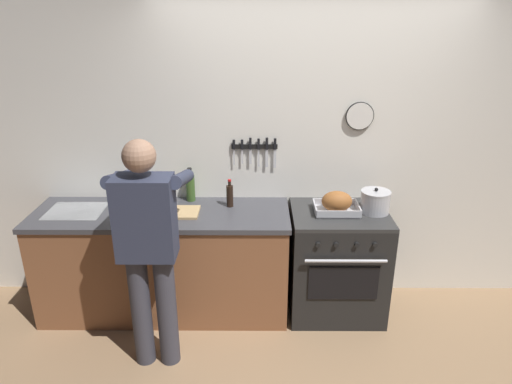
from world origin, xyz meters
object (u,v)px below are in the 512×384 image
bottle_dish_soap (142,190)px  cutting_board (176,212)px  stove (337,262)px  bottle_soy_sauce (230,195)px  bottle_olive_oil (190,187)px  person_cook (148,242)px  roasting_pan (337,203)px  stock_pot (375,202)px

bottle_dish_soap → cutting_board: bearing=-37.7°
stove → cutting_board: size_ratio=2.50×
bottle_soy_sauce → bottle_dish_soap: (-0.73, 0.10, 0.00)m
stove → bottle_olive_oil: (-1.21, 0.24, 0.57)m
cutting_board → bottle_olive_oil: bearing=73.0°
person_cook → roasting_pan: person_cook is taller
stove → person_cook: (-1.38, -0.61, 0.50)m
stock_pot → bottle_olive_oil: bottle_olive_oil is taller
roasting_pan → bottle_olive_oil: bearing=168.6°
person_cook → stock_pot: person_cook is taller
cutting_board → bottle_soy_sauce: 0.45m
stove → person_cook: bearing=-156.1°
roasting_pan → bottle_soy_sauce: 0.85m
bottle_soy_sauce → bottle_olive_oil: 0.36m
roasting_pan → stove: bearing=-4.9°
roasting_pan → bottle_soy_sauce: (-0.84, 0.11, 0.02)m
stove → bottle_olive_oil: size_ratio=3.16×
bottle_olive_oil → bottle_dish_soap: bottle_olive_oil is taller
bottle_olive_oil → bottle_dish_soap: (-0.39, -0.03, -0.02)m
stove → person_cook: person_cook is taller
person_cook → cutting_board: 0.59m
stock_pot → bottle_dish_soap: 1.88m
roasting_pan → bottle_olive_oil: bottle_olive_oil is taller
stove → bottle_olive_oil: bottle_olive_oil is taller
person_cook → stove: bearing=-75.7°
stove → bottle_olive_oil: 1.36m
bottle_soy_sauce → bottle_olive_oil: (-0.33, 0.12, 0.02)m
stove → person_cook: 1.59m
bottle_olive_oil → stove: bearing=-11.3°
stove → stock_pot: bearing=2.4°
stock_pot → cutting_board: 1.56m
stock_pot → bottle_olive_oil: (-1.48, 0.23, 0.03)m
stock_pot → cutting_board: size_ratio=0.64×
stove → roasting_pan: 0.53m
person_cook → cutting_board: size_ratio=4.61×
roasting_pan → bottle_olive_oil: 1.20m
bottle_soy_sauce → cutting_board: bearing=-160.8°
cutting_board → stock_pot: bearing=1.4°
person_cook → bottle_soy_sauce: size_ratio=7.20×
stove → stock_pot: size_ratio=3.90×
bottle_dish_soap → stock_pot: bearing=-6.2°
cutting_board → bottle_dish_soap: size_ratio=1.52×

